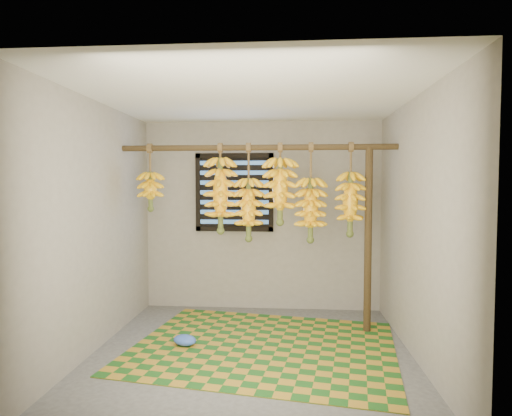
# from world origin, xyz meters

# --- Properties ---
(floor) EXTENTS (3.00, 3.00, 0.01)m
(floor) POSITION_xyz_m (0.00, 0.00, -0.01)
(floor) COLOR #4C4C4C
(floor) RESTS_ON ground
(ceiling) EXTENTS (3.00, 3.00, 0.01)m
(ceiling) POSITION_xyz_m (0.00, 0.00, 2.40)
(ceiling) COLOR silver
(ceiling) RESTS_ON wall_back
(wall_back) EXTENTS (3.00, 0.01, 2.40)m
(wall_back) POSITION_xyz_m (0.00, 1.50, 1.20)
(wall_back) COLOR gray
(wall_back) RESTS_ON floor
(wall_left) EXTENTS (0.01, 3.00, 2.40)m
(wall_left) POSITION_xyz_m (-1.50, 0.00, 1.20)
(wall_left) COLOR gray
(wall_left) RESTS_ON floor
(wall_right) EXTENTS (0.01, 3.00, 2.40)m
(wall_right) POSITION_xyz_m (1.50, 0.00, 1.20)
(wall_right) COLOR gray
(wall_right) RESTS_ON floor
(window) EXTENTS (1.00, 0.04, 1.00)m
(window) POSITION_xyz_m (-0.35, 1.48, 1.50)
(window) COLOR black
(window) RESTS_ON wall_back
(hanging_pole) EXTENTS (3.00, 0.06, 0.06)m
(hanging_pole) POSITION_xyz_m (0.00, 0.70, 2.00)
(hanging_pole) COLOR #46341A
(hanging_pole) RESTS_ON wall_left
(support_post) EXTENTS (0.08, 0.08, 2.00)m
(support_post) POSITION_xyz_m (1.20, 0.70, 1.00)
(support_post) COLOR #46341A
(support_post) RESTS_ON floor
(woven_mat) EXTENTS (2.78, 2.37, 0.01)m
(woven_mat) POSITION_xyz_m (0.11, 0.17, 0.01)
(woven_mat) COLOR #1C5519
(woven_mat) RESTS_ON floor
(plastic_bag) EXTENTS (0.30, 0.27, 0.10)m
(plastic_bag) POSITION_xyz_m (-0.67, 0.13, 0.06)
(plastic_bag) COLOR blue
(plastic_bag) RESTS_ON woven_mat
(banana_bunch_a) EXTENTS (0.28, 0.28, 0.74)m
(banana_bunch_a) POSITION_xyz_m (-1.19, 0.70, 1.53)
(banana_bunch_a) COLOR brown
(banana_bunch_a) RESTS_ON hanging_pole
(banana_bunch_b) EXTENTS (0.33, 0.33, 0.98)m
(banana_bunch_b) POSITION_xyz_m (-0.40, 0.70, 1.48)
(banana_bunch_b) COLOR brown
(banana_bunch_b) RESTS_ON hanging_pole
(banana_bunch_c) EXTENTS (0.31, 0.31, 1.07)m
(banana_bunch_c) POSITION_xyz_m (-0.09, 0.70, 1.33)
(banana_bunch_c) COLOR brown
(banana_bunch_c) RESTS_ON hanging_pole
(banana_bunch_d) EXTENTS (0.34, 0.34, 0.88)m
(banana_bunch_d) POSITION_xyz_m (0.25, 0.70, 1.53)
(banana_bunch_d) COLOR brown
(banana_bunch_d) RESTS_ON hanging_pole
(banana_bunch_e) EXTENTS (0.33, 0.33, 1.07)m
(banana_bunch_e) POSITION_xyz_m (0.58, 0.70, 1.32)
(banana_bunch_e) COLOR brown
(banana_bunch_e) RESTS_ON hanging_pole
(banana_bunch_f) EXTENTS (0.29, 0.29, 1.00)m
(banana_bunch_f) POSITION_xyz_m (1.01, 0.70, 1.39)
(banana_bunch_f) COLOR brown
(banana_bunch_f) RESTS_ON hanging_pole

